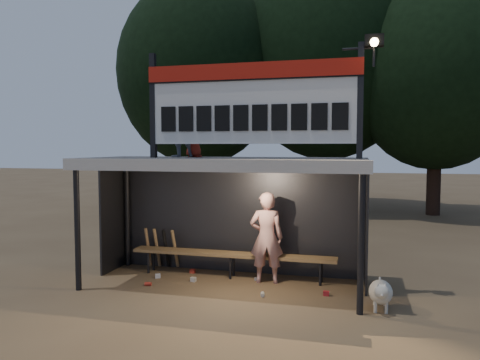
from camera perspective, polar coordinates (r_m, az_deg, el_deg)
name	(u,v)px	position (r m, az deg, el deg)	size (l,w,h in m)	color
ground	(224,285)	(8.72, -1.98, -12.71)	(80.00, 80.00, 0.00)	brown
player	(266,237)	(8.70, 3.25, -7.00)	(0.62, 0.41, 1.69)	silver
child_a	(179,128)	(8.95, -7.43, 6.30)	(0.54, 0.42, 1.10)	gray
child_b	(194,135)	(9.05, -5.60, 5.43)	(0.41, 0.26, 0.83)	#A02618
dugout_shelter	(227,183)	(8.61, -1.55, -0.41)	(5.10, 2.08, 2.32)	#39393C
scoreboard_assembly	(254,100)	(8.24, 1.72, 9.69)	(4.10, 0.27, 1.99)	black
bench	(232,255)	(9.12, -0.99, -9.15)	(4.00, 0.35, 0.48)	olive
tree_left	(199,72)	(19.34, -5.05, 12.93)	(6.46, 6.46, 9.27)	black
tree_mid	(328,57)	(19.89, 10.64, 14.53)	(7.22, 7.22, 10.36)	black
tree_right	(437,74)	(18.88, 22.86, 11.85)	(6.08, 6.08, 8.72)	black
dog	(381,292)	(7.71, 16.78, -12.96)	(0.36, 0.81, 0.49)	white
bats	(161,248)	(9.90, -9.55, -8.17)	(0.67, 0.35, 0.84)	#A0764B
litter	(217,282)	(8.80, -2.80, -12.29)	(3.33, 1.18, 0.08)	#AB2B1D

